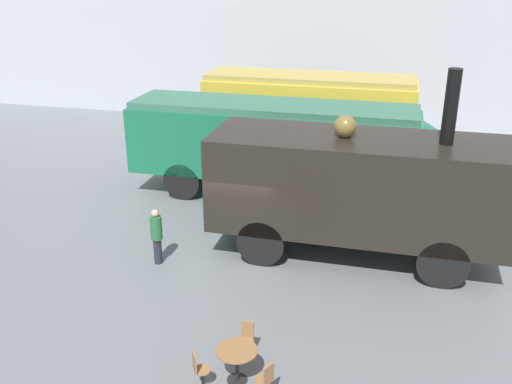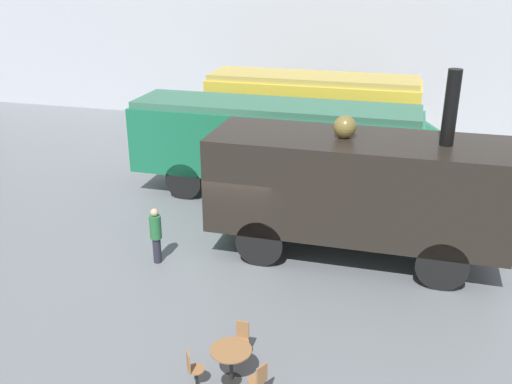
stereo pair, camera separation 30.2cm
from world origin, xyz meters
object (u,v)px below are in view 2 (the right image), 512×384
at_px(cafe_chair_0, 242,337).
at_px(streamlined_locomotive, 295,142).
at_px(steam_locomotive, 356,185).
at_px(cafe_table_near, 231,356).
at_px(visitor_person, 156,233).
at_px(passenger_coach_vintage, 312,114).

bearing_deg(cafe_chair_0, streamlined_locomotive, -175.90).
distance_m(streamlined_locomotive, cafe_chair_0, 9.66).
distance_m(steam_locomotive, cafe_chair_0, 6.02).
relative_size(steam_locomotive, cafe_table_near, 9.56).
distance_m(streamlined_locomotive, visitor_person, 6.74).
relative_size(passenger_coach_vintage, steam_locomotive, 1.03).
height_order(cafe_table_near, cafe_chair_0, cafe_chair_0).
bearing_deg(cafe_chair_0, passenger_coach_vintage, -177.11).
bearing_deg(passenger_coach_vintage, cafe_chair_0, -86.38).
height_order(steam_locomotive, cafe_chair_0, steam_locomotive).
xyz_separation_m(passenger_coach_vintage, cafe_chair_0, (0.83, -13.09, -1.82)).
xyz_separation_m(passenger_coach_vintage, streamlined_locomotive, (0.03, -3.61, -0.15)).
bearing_deg(cafe_table_near, streamlined_locomotive, 94.51).
bearing_deg(visitor_person, steam_locomotive, 19.61).
bearing_deg(visitor_person, streamlined_locomotive, 64.57).
xyz_separation_m(streamlined_locomotive, cafe_table_near, (0.81, -10.30, -1.57)).
height_order(cafe_chair_0, visitor_person, visitor_person).
bearing_deg(cafe_chair_0, visitor_person, -134.62).
xyz_separation_m(streamlined_locomotive, visitor_person, (-2.84, -5.98, -1.25)).
bearing_deg(passenger_coach_vintage, steam_locomotive, -70.81).
bearing_deg(cafe_table_near, passenger_coach_vintage, 93.45).
relative_size(steam_locomotive, visitor_person, 4.90).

